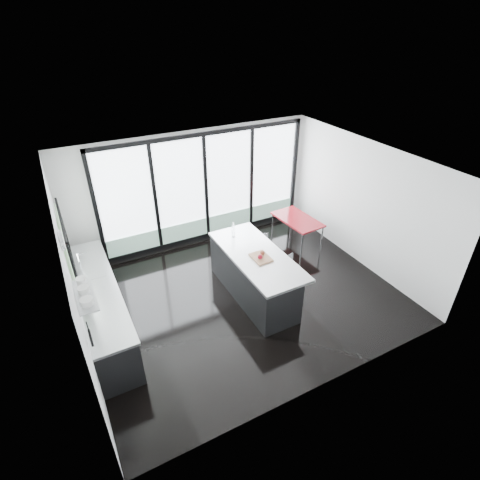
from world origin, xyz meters
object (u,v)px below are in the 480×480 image
island (253,275)px  bar_stool_far (263,261)px  bar_stool_near (290,281)px  red_table (296,231)px

island → bar_stool_far: size_ratio=3.29×
island → bar_stool_far: (0.54, 0.50, -0.13)m
island → bar_stool_near: 0.78m
bar_stool_far → island: bearing=-131.8°
bar_stool_near → bar_stool_far: bar_stool_far is taller
bar_stool_far → red_table: bearing=33.4°
island → bar_stool_near: (0.69, -0.34, -0.16)m
bar_stool_near → red_table: 2.06m
bar_stool_far → red_table: bar_stool_far is taller
bar_stool_near → bar_stool_far: bearing=90.6°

